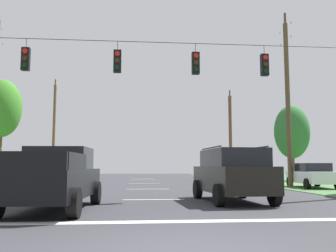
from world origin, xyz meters
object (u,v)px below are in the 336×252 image
pickup_truck (55,178)px  utility_pole_far_right (230,136)px  tree_roadside_right (2,108)px  tree_roadside_far_right (292,132)px  overhead_signal_span (149,102)px  utility_pole_mid_right (288,99)px  utility_pole_far_left (54,130)px  distant_car_crossing_white (312,175)px  suv_black (232,174)px

pickup_truck → utility_pole_far_right: 28.59m
tree_roadside_right → tree_roadside_far_right: bearing=0.8°
overhead_signal_span → tree_roadside_right: 21.18m
pickup_truck → tree_roadside_right: (-8.92, 20.73, 5.29)m
pickup_truck → utility_pole_mid_right: size_ratio=0.48×
tree_roadside_right → utility_pole_mid_right: bearing=-24.1°
pickup_truck → tree_roadside_right: bearing=113.3°
utility_pole_far_left → tree_roadside_right: utility_pole_far_left is taller
utility_pole_far_right → utility_pole_far_left: (-17.74, -0.46, 0.42)m
utility_pole_far_left → tree_roadside_right: 5.77m
distant_car_crossing_white → pickup_truck: bearing=-142.4°
tree_roadside_right → pickup_truck: bearing=-66.7°
overhead_signal_span → utility_pole_far_left: (-8.50, 21.74, 0.87)m
utility_pole_mid_right → tree_roadside_right: (-21.28, 9.53, 0.58)m
pickup_truck → utility_pole_far_right: bearing=64.4°
suv_black → utility_pole_far_left: utility_pole_far_left is taller
distant_car_crossing_white → utility_pole_mid_right: 5.07m
pickup_truck → tree_roadside_far_right: bearing=51.3°
pickup_truck → utility_pole_mid_right: (12.35, 11.20, 4.71)m
pickup_truck → utility_pole_far_left: 26.01m
pickup_truck → suv_black: (6.15, 2.12, 0.09)m
suv_black → tree_roadside_far_right: 22.06m
pickup_truck → utility_pole_far_right: utility_pole_far_right is taller
distant_car_crossing_white → tree_roadside_far_right: (3.55, 10.82, 3.69)m
suv_black → utility_pole_mid_right: 11.92m
utility_pole_far_right → utility_pole_mid_right: bearing=-89.7°
utility_pole_far_left → tree_roadside_far_right: utility_pole_far_left is taller
distant_car_crossing_white → tree_roadside_far_right: tree_roadside_far_right is taller
utility_pole_far_left → tree_roadside_far_right: (22.35, -4.04, -0.38)m
utility_pole_far_left → overhead_signal_span: bearing=-68.6°
pickup_truck → tree_roadside_far_right: 27.24m
distant_car_crossing_white → tree_roadside_right: 25.19m
distant_car_crossing_white → utility_pole_far_right: 15.78m
pickup_truck → utility_pole_far_right: size_ratio=0.60×
suv_black → tree_roadside_right: 24.50m
utility_pole_mid_right → tree_roadside_far_right: bearing=65.4°
tree_roadside_right → tree_roadside_far_right: size_ratio=1.26×
utility_pole_far_left → tree_roadside_right: (-3.46, -4.40, 1.41)m
suv_black → distant_car_crossing_white: suv_black is taller
tree_roadside_right → tree_roadside_far_right: (25.81, 0.37, -1.79)m
utility_pole_far_right → tree_roadside_far_right: (4.61, -4.50, 0.05)m
suv_black → distant_car_crossing_white: bearing=48.6°
utility_pole_far_left → tree_roadside_far_right: size_ratio=1.42×
overhead_signal_span → distant_car_crossing_white: size_ratio=4.06×
tree_roadside_far_right → suv_black: bearing=-119.5°
distant_car_crossing_white → utility_pole_mid_right: utility_pole_mid_right is taller
suv_black → tree_roadside_far_right: size_ratio=0.70×
utility_pole_far_right → tree_roadside_far_right: utility_pole_far_right is taller
utility_pole_mid_right → tree_roadside_far_right: utility_pole_mid_right is taller
utility_pole_far_right → tree_roadside_far_right: size_ratio=1.32×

